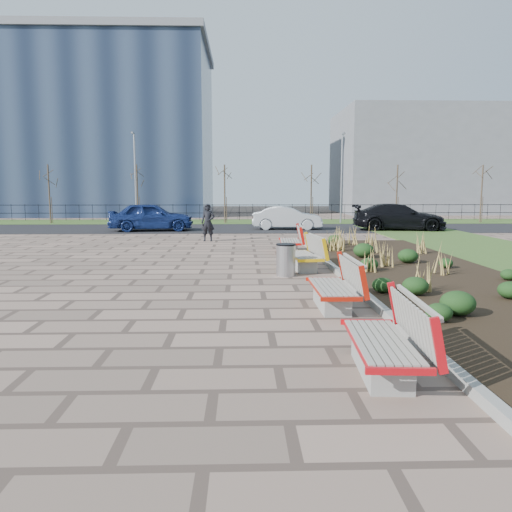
{
  "coord_description": "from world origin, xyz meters",
  "views": [
    {
      "loc": [
        1.18,
        -8.25,
        2.43
      ],
      "look_at": [
        1.5,
        3.0,
        0.9
      ],
      "focal_mm": 35.0,
      "sensor_mm": 36.0,
      "label": 1
    }
  ],
  "objects_px": {
    "car_silver": "(287,218)",
    "lamp_west": "(135,179)",
    "bench_b": "(332,284)",
    "litter_bin": "(286,260)",
    "pedestrian": "(208,223)",
    "lamp_east": "(342,179)",
    "bench_c": "(303,253)",
    "bench_d": "(290,239)",
    "car_blue": "(151,217)",
    "car_black": "(399,217)",
    "bench_a": "(381,337)"
  },
  "relations": [
    {
      "from": "car_silver",
      "to": "lamp_west",
      "type": "xyz_separation_m",
      "value": [
        -9.86,
        4.84,
        2.34
      ]
    },
    {
      "from": "bench_b",
      "to": "litter_bin",
      "type": "relative_size",
      "value": 2.38
    },
    {
      "from": "pedestrian",
      "to": "lamp_east",
      "type": "bearing_deg",
      "value": 58.77
    },
    {
      "from": "bench_b",
      "to": "bench_c",
      "type": "relative_size",
      "value": 1.0
    },
    {
      "from": "bench_c",
      "to": "pedestrian",
      "type": "height_order",
      "value": "pedestrian"
    },
    {
      "from": "bench_c",
      "to": "bench_d",
      "type": "bearing_deg",
      "value": 83.21
    },
    {
      "from": "litter_bin",
      "to": "car_blue",
      "type": "xyz_separation_m",
      "value": [
        -6.39,
        14.88,
        0.39
      ]
    },
    {
      "from": "bench_d",
      "to": "car_black",
      "type": "relative_size",
      "value": 0.4
    },
    {
      "from": "bench_b",
      "to": "car_blue",
      "type": "relative_size",
      "value": 0.44
    },
    {
      "from": "bench_b",
      "to": "bench_c",
      "type": "xyz_separation_m",
      "value": [
        0.0,
        4.89,
        0.0
      ]
    },
    {
      "from": "bench_a",
      "to": "car_blue",
      "type": "height_order",
      "value": "car_blue"
    },
    {
      "from": "bench_a",
      "to": "car_silver",
      "type": "relative_size",
      "value": 0.51
    },
    {
      "from": "bench_c",
      "to": "lamp_east",
      "type": "relative_size",
      "value": 0.35
    },
    {
      "from": "bench_d",
      "to": "car_black",
      "type": "bearing_deg",
      "value": 56.24
    },
    {
      "from": "bench_a",
      "to": "pedestrian",
      "type": "height_order",
      "value": "pedestrian"
    },
    {
      "from": "lamp_west",
      "to": "car_silver",
      "type": "bearing_deg",
      "value": -26.16
    },
    {
      "from": "car_blue",
      "to": "lamp_east",
      "type": "bearing_deg",
      "value": -71.94
    },
    {
      "from": "bench_a",
      "to": "lamp_east",
      "type": "height_order",
      "value": "lamp_east"
    },
    {
      "from": "bench_a",
      "to": "bench_b",
      "type": "distance_m",
      "value": 3.62
    },
    {
      "from": "car_black",
      "to": "lamp_east",
      "type": "relative_size",
      "value": 0.88
    },
    {
      "from": "pedestrian",
      "to": "lamp_east",
      "type": "height_order",
      "value": "lamp_east"
    },
    {
      "from": "bench_b",
      "to": "car_black",
      "type": "distance_m",
      "value": 20.05
    },
    {
      "from": "bench_d",
      "to": "car_silver",
      "type": "bearing_deg",
      "value": 88.32
    },
    {
      "from": "bench_c",
      "to": "lamp_east",
      "type": "distance_m",
      "value": 20.26
    },
    {
      "from": "bench_d",
      "to": "litter_bin",
      "type": "bearing_deg",
      "value": -93.62
    },
    {
      "from": "lamp_east",
      "to": "bench_c",
      "type": "bearing_deg",
      "value": -104.41
    },
    {
      "from": "bench_d",
      "to": "litter_bin",
      "type": "xyz_separation_m",
      "value": [
        -0.6,
        -5.14,
        -0.06
      ]
    },
    {
      "from": "bench_d",
      "to": "lamp_west",
      "type": "xyz_separation_m",
      "value": [
        -9.0,
        15.38,
        2.54
      ]
    },
    {
      "from": "bench_d",
      "to": "car_black",
      "type": "height_order",
      "value": "car_black"
    },
    {
      "from": "pedestrian",
      "to": "car_silver",
      "type": "relative_size",
      "value": 0.42
    },
    {
      "from": "lamp_east",
      "to": "bench_a",
      "type": "bearing_deg",
      "value": -100.13
    },
    {
      "from": "bench_b",
      "to": "car_silver",
      "type": "distance_m",
      "value": 19.53
    },
    {
      "from": "bench_a",
      "to": "bench_d",
      "type": "xyz_separation_m",
      "value": [
        0.0,
        12.59,
        0.0
      ]
    },
    {
      "from": "litter_bin",
      "to": "pedestrian",
      "type": "distance_m",
      "value": 9.7
    },
    {
      "from": "bench_c",
      "to": "bench_a",
      "type": "bearing_deg",
      "value": -96.79
    },
    {
      "from": "litter_bin",
      "to": "car_blue",
      "type": "relative_size",
      "value": 0.19
    },
    {
      "from": "lamp_west",
      "to": "lamp_east",
      "type": "xyz_separation_m",
      "value": [
        14.0,
        0.0,
        0.0
      ]
    },
    {
      "from": "bench_a",
      "to": "bench_c",
      "type": "relative_size",
      "value": 1.0
    },
    {
      "from": "bench_a",
      "to": "car_silver",
      "type": "height_order",
      "value": "car_silver"
    },
    {
      "from": "litter_bin",
      "to": "car_black",
      "type": "xyz_separation_m",
      "value": [
        7.85,
        14.86,
        0.34
      ]
    },
    {
      "from": "bench_a",
      "to": "car_blue",
      "type": "relative_size",
      "value": 0.44
    },
    {
      "from": "car_blue",
      "to": "lamp_east",
      "type": "distance_m",
      "value": 13.44
    },
    {
      "from": "litter_bin",
      "to": "lamp_west",
      "type": "height_order",
      "value": "lamp_west"
    },
    {
      "from": "bench_a",
      "to": "litter_bin",
      "type": "height_order",
      "value": "bench_a"
    },
    {
      "from": "lamp_west",
      "to": "car_blue",
      "type": "bearing_deg",
      "value": -70.39
    },
    {
      "from": "bench_b",
      "to": "pedestrian",
      "type": "bearing_deg",
      "value": 104.4
    },
    {
      "from": "bench_a",
      "to": "bench_c",
      "type": "distance_m",
      "value": 8.51
    },
    {
      "from": "lamp_west",
      "to": "car_black",
      "type": "bearing_deg",
      "value": -19.2
    },
    {
      "from": "bench_b",
      "to": "lamp_east",
      "type": "height_order",
      "value": "lamp_east"
    },
    {
      "from": "bench_a",
      "to": "car_black",
      "type": "xyz_separation_m",
      "value": [
        7.26,
        22.31,
        0.28
      ]
    }
  ]
}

